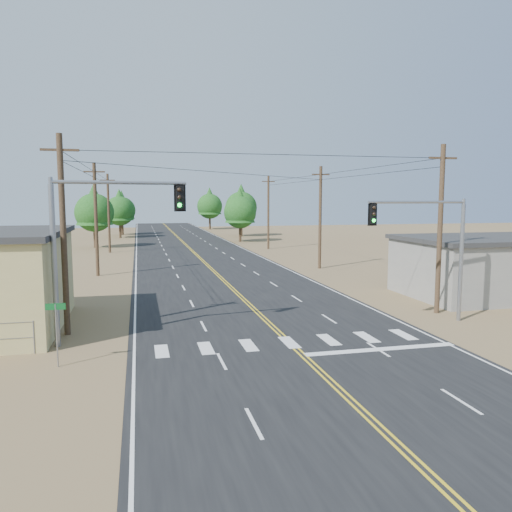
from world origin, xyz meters
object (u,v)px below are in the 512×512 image
object	(u,v)px
street_sign	(56,324)
building_right	(511,267)
signal_mast_left	(94,232)
signal_mast_right	(435,239)

from	to	relation	value
street_sign	building_right	bearing A→B (deg)	19.47
street_sign	signal_mast_left	bearing A→B (deg)	70.45
building_right	signal_mast_left	size ratio (longest dim) A/B	1.92
building_right	signal_mast_right	size ratio (longest dim) A/B	2.19
building_right	signal_mast_right	distance (m)	12.16
building_right	signal_mast_left	xyz separation A→B (m)	(-27.88, -5.74, 3.27)
signal_mast_right	street_sign	xyz separation A→B (m)	(-19.06, -2.96, -2.89)
signal_mast_left	street_sign	bearing A→B (deg)	-120.32
signal_mast_left	street_sign	size ratio (longest dim) A/B	2.96
street_sign	signal_mast_right	bearing A→B (deg)	11.04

